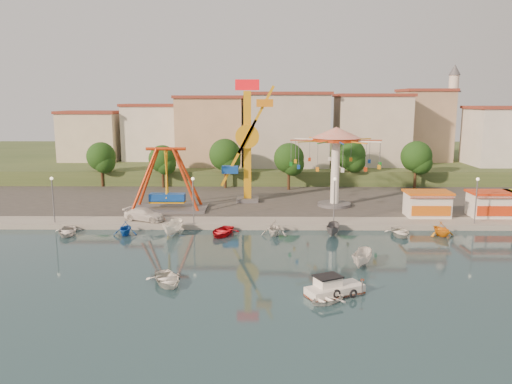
{
  "coord_description": "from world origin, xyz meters",
  "views": [
    {
      "loc": [
        -0.27,
        -42.4,
        14.46
      ],
      "look_at": [
        -0.88,
        14.0,
        4.0
      ],
      "focal_mm": 35.0,
      "sensor_mm": 36.0,
      "label": 1
    }
  ],
  "objects_px": {
    "kamikaze_tower": "(249,144)",
    "wave_swinger": "(336,149)",
    "skiff": "(362,258)",
    "pirate_ship_ride": "(167,180)",
    "rowboat_a": "(167,279)",
    "van": "(145,214)",
    "cabin_motorboat": "(333,289)"
  },
  "relations": [
    {
      "from": "pirate_ship_ride",
      "to": "skiff",
      "type": "height_order",
      "value": "pirate_ship_ride"
    },
    {
      "from": "wave_swinger",
      "to": "skiff",
      "type": "distance_m",
      "value": 23.85
    },
    {
      "from": "wave_swinger",
      "to": "cabin_motorboat",
      "type": "relative_size",
      "value": 2.45
    },
    {
      "from": "cabin_motorboat",
      "to": "van",
      "type": "xyz_separation_m",
      "value": [
        -19.02,
        20.76,
        0.9
      ]
    },
    {
      "from": "pirate_ship_ride",
      "to": "wave_swinger",
      "type": "relative_size",
      "value": 0.86
    },
    {
      "from": "rowboat_a",
      "to": "van",
      "type": "height_order",
      "value": "van"
    },
    {
      "from": "pirate_ship_ride",
      "to": "cabin_motorboat",
      "type": "distance_m",
      "value": 32.03
    },
    {
      "from": "cabin_motorboat",
      "to": "wave_swinger",
      "type": "bearing_deg",
      "value": 55.53
    },
    {
      "from": "kamikaze_tower",
      "to": "cabin_motorboat",
      "type": "relative_size",
      "value": 3.48
    },
    {
      "from": "van",
      "to": "cabin_motorboat",
      "type": "bearing_deg",
      "value": -118.95
    },
    {
      "from": "pirate_ship_ride",
      "to": "rowboat_a",
      "type": "xyz_separation_m",
      "value": [
        4.5,
        -24.58,
        -3.98
      ]
    },
    {
      "from": "cabin_motorboat",
      "to": "kamikaze_tower",
      "type": "bearing_deg",
      "value": 76.37
    },
    {
      "from": "van",
      "to": "kamikaze_tower",
      "type": "bearing_deg",
      "value": -28.64
    },
    {
      "from": "pirate_ship_ride",
      "to": "van",
      "type": "xyz_separation_m",
      "value": [
        -1.59,
        -5.81,
        -3.08
      ]
    },
    {
      "from": "kamikaze_tower",
      "to": "wave_swinger",
      "type": "relative_size",
      "value": 1.42
    },
    {
      "from": "cabin_motorboat",
      "to": "rowboat_a",
      "type": "relative_size",
      "value": 1.18
    },
    {
      "from": "cabin_motorboat",
      "to": "van",
      "type": "height_order",
      "value": "van"
    },
    {
      "from": "skiff",
      "to": "van",
      "type": "bearing_deg",
      "value": 172.1
    },
    {
      "from": "kamikaze_tower",
      "to": "skiff",
      "type": "relative_size",
      "value": 4.34
    },
    {
      "from": "rowboat_a",
      "to": "van",
      "type": "bearing_deg",
      "value": 83.37
    },
    {
      "from": "skiff",
      "to": "van",
      "type": "height_order",
      "value": "van"
    },
    {
      "from": "kamikaze_tower",
      "to": "wave_swinger",
      "type": "xyz_separation_m",
      "value": [
        11.32,
        -2.73,
        -0.35
      ]
    },
    {
      "from": "pirate_ship_ride",
      "to": "wave_swinger",
      "type": "bearing_deg",
      "value": 6.6
    },
    {
      "from": "pirate_ship_ride",
      "to": "kamikaze_tower",
      "type": "xyz_separation_m",
      "value": [
        10.34,
        5.24,
        4.16
      ]
    },
    {
      "from": "wave_swinger",
      "to": "van",
      "type": "bearing_deg",
      "value": -160.31
    },
    {
      "from": "wave_swinger",
      "to": "rowboat_a",
      "type": "distance_m",
      "value": 33.0
    },
    {
      "from": "pirate_ship_ride",
      "to": "cabin_motorboat",
      "type": "relative_size",
      "value": 2.11
    },
    {
      "from": "kamikaze_tower",
      "to": "van",
      "type": "xyz_separation_m",
      "value": [
        -11.93,
        -11.05,
        -7.24
      ]
    },
    {
      "from": "kamikaze_tower",
      "to": "wave_swinger",
      "type": "distance_m",
      "value": 11.65
    },
    {
      "from": "pirate_ship_ride",
      "to": "rowboat_a",
      "type": "bearing_deg",
      "value": -79.64
    },
    {
      "from": "pirate_ship_ride",
      "to": "van",
      "type": "distance_m",
      "value": 6.77
    },
    {
      "from": "rowboat_a",
      "to": "pirate_ship_ride",
      "type": "bearing_deg",
      "value": 75.76
    }
  ]
}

